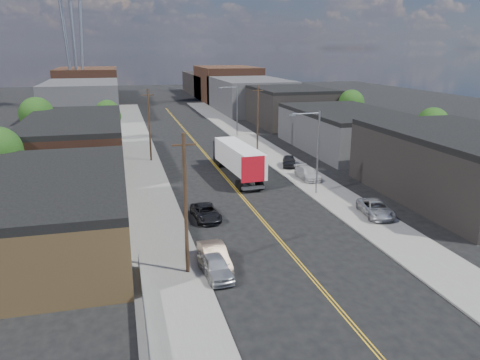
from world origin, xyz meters
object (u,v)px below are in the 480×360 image
car_left_a (215,266)px  car_right_lot_b (307,173)px  car_left_c (206,212)px  car_right_lot_c (289,161)px  car_left_b (214,257)px  car_right_lot_a (376,208)px  semi_truck (236,157)px

car_left_a → car_right_lot_b: car_right_lot_b is taller
car_left_c → car_right_lot_c: 21.88m
car_left_b → car_left_c: 9.87m
car_left_b → car_right_lot_b: (15.41, 19.90, 0.04)m
car_left_c → car_right_lot_c: bearing=46.3°
car_left_a → car_right_lot_a: bearing=20.2°
car_left_c → car_right_lot_a: (15.48, -3.40, 0.19)m
car_right_lot_b → car_right_lot_c: bearing=88.0°
car_left_a → car_right_lot_c: (15.69, 27.79, 0.10)m
car_left_a → car_right_lot_a: 18.61m
semi_truck → car_right_lot_c: size_ratio=3.77×
car_left_b → semi_truck: bearing=70.6°
car_left_b → car_right_lot_a: car_left_b is taller
semi_truck → car_left_b: (-7.69, -24.31, -1.52)m
car_right_lot_a → semi_truck: bearing=125.6°
car_right_lot_a → car_right_lot_c: 20.00m
car_left_a → car_right_lot_b: (15.63, 21.32, 0.08)m
semi_truck → car_right_lot_b: size_ratio=3.32×
car_right_lot_b → car_right_lot_c: size_ratio=1.14×
semi_truck → car_left_b: semi_truck is taller
car_left_b → car_right_lot_c: (15.47, 26.37, 0.07)m
car_right_lot_a → car_right_lot_b: 13.56m
car_right_lot_a → car_right_lot_c: car_right_lot_c is taller
car_right_lot_b → car_left_c: bearing=-146.0°
car_right_lot_c → semi_truck: bearing=-146.8°
car_left_a → car_left_c: 11.30m
car_right_lot_a → car_right_lot_b: bearing=104.3°
car_right_lot_b → car_left_a: bearing=-127.7°
car_right_lot_a → car_right_lot_b: size_ratio=1.07×
semi_truck → car_left_c: 15.99m
semi_truck → car_left_c: size_ratio=3.29×
semi_truck → car_right_lot_a: bearing=-67.2°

